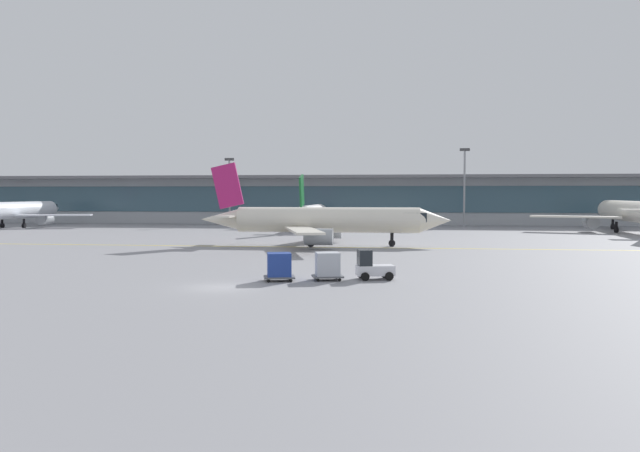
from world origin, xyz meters
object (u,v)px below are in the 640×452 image
Objects in this scene: gate_airplane_1 at (312,213)px; apron_light_mast_2 at (464,184)px; gate_airplane_0 at (17,211)px; baggage_tug at (372,267)px; gate_airplane_2 at (629,212)px; taxiing_regional_jet at (325,221)px; cargo_dolly_lead at (328,265)px; cargo_dolly_trailing at (279,266)px; apron_light_mast_1 at (230,188)px.

apron_light_mast_2 is (26.28, 12.06, 5.11)m from gate_airplane_1.
baggage_tug is (65.73, -61.46, -2.10)m from gate_airplane_0.
taxiing_regional_jet is at bearing 128.14° from gate_airplane_2.
gate_airplane_1 is 63.02m from cargo_dolly_lead.
taxiing_regional_jet reaches higher than cargo_dolly_lead.
gate_airplane_2 is at bearing 35.83° from taxiing_regional_jet.
apron_light_mast_2 reaches higher than cargo_dolly_trailing.
apron_light_mast_2 reaches higher than cargo_dolly_lead.
apron_light_mast_2 reaches higher than gate_airplane_1.
apron_light_mast_1 is at bearing 80.18° from gate_airplane_2.
gate_airplane_2 is 70.66m from baggage_tug.
cargo_dolly_trailing is (0.34, -29.91, -1.85)m from taxiing_regional_jet.
taxiing_regional_jet reaches higher than gate_airplane_1.
taxiing_regional_jet is 29.18m from baggage_tug.
apron_light_mast_2 reaches higher than gate_airplane_2.
cargo_dolly_trailing is (59.42, -63.03, -1.93)m from gate_airplane_0.
apron_light_mast_1 is at bearing 98.26° from baggage_tug.
apron_light_mast_2 is (-23.81, 13.64, 4.60)m from gate_airplane_2.
gate_airplane_0 is at bearing 119.40° from cargo_dolly_trailing.
baggage_tug is (-37.37, -59.92, -2.31)m from gate_airplane_2.
apron_light_mast_2 is at bearing 65.64° from baggage_tug.
gate_airplane_2 is at bearing 44.13° from baggage_tug.
baggage_tug is at bearing -100.45° from apron_light_mast_2.
apron_light_mast_1 is (-27.40, 75.46, 6.04)m from cargo_dolly_lead.
gate_airplane_0 reaches higher than taxiing_regional_jet.
baggage_tug is (12.71, -61.50, -1.80)m from gate_airplane_1.
cargo_dolly_trailing is at bearing -72.44° from apron_light_mast_1.
apron_light_mast_2 is at bearing 63.49° from cargo_dolly_lead.
gate_airplane_0 is 90.02m from baggage_tug.
gate_airplane_2 is (50.08, -1.58, 0.51)m from gate_airplane_1.
gate_airplane_0 is 12.40× the size of cargo_dolly_lead.
baggage_tug is at bearing -167.91° from gate_airplane_1.
apron_light_mast_2 is at bearing 62.67° from gate_airplane_2.
baggage_tug is at bearing -67.83° from apron_light_mast_1.
apron_light_mast_2 is at bearing 61.27° from cargo_dolly_trailing.
cargo_dolly_trailing is (-6.31, -1.56, 0.16)m from baggage_tug.
gate_airplane_2 is 2.51× the size of apron_light_mast_1.
gate_airplane_0 is 103.11m from gate_airplane_2.
gate_airplane_1 is 1.90× the size of apron_light_mast_2.
apron_light_mast_1 is (-17.74, 13.21, 4.40)m from gate_airplane_1.
apron_light_mast_1 reaches higher than baggage_tug.
gate_airplane_1 is at bearing -36.67° from apron_light_mast_1.
baggage_tug is 3.14m from cargo_dolly_lead.
cargo_dolly_lead is 0.19× the size of apron_light_mast_1.
taxiing_regional_jet is (-44.02, -31.58, -0.30)m from gate_airplane_2.
taxiing_regional_jet is 49.77m from apron_light_mast_2.
gate_airplane_2 is 2.26× the size of apron_light_mast_2.
cargo_dolly_lead is (62.69, -62.22, -1.93)m from gate_airplane_0.
apron_light_mast_2 is (44.01, -1.15, 0.71)m from apron_light_mast_1.
taxiing_regional_jet is 29.38m from cargo_dolly_lead.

